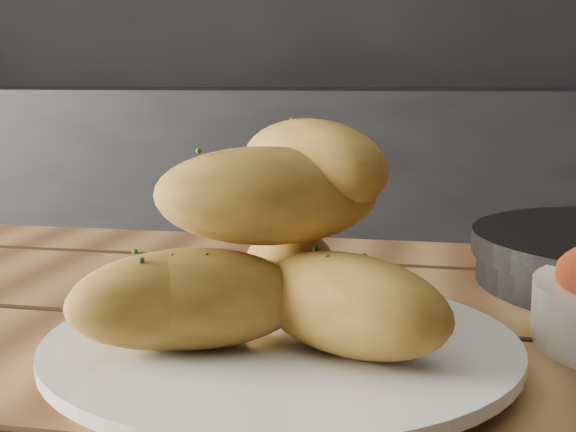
# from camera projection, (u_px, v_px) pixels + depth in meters

# --- Properties ---
(counter) EXTENTS (2.80, 0.60, 0.90)m
(counter) POSITION_uv_depth(u_px,v_px,m) (342.00, 278.00, 1.92)
(counter) COLOR black
(counter) RESTS_ON ground
(plate) EXTENTS (0.29, 0.29, 0.02)m
(plate) POSITION_uv_depth(u_px,v_px,m) (281.00, 350.00, 0.49)
(plate) COLOR white
(plate) RESTS_ON table
(bread_rolls) EXTENTS (0.24, 0.21, 0.13)m
(bread_rolls) POSITION_uv_depth(u_px,v_px,m) (264.00, 256.00, 0.48)
(bread_rolls) COLOR #B68832
(bread_rolls) RESTS_ON plate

